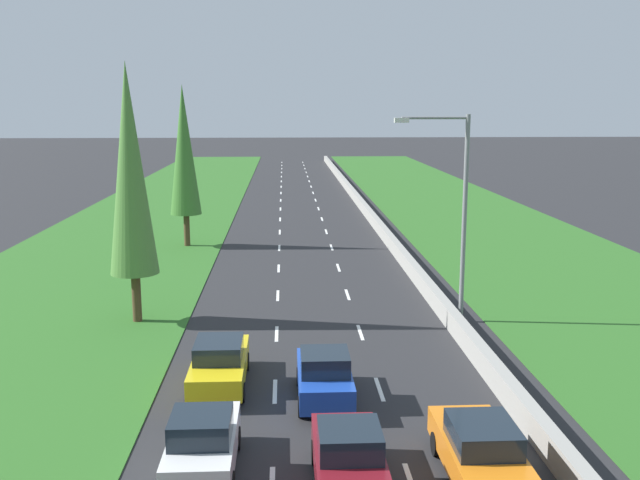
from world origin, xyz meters
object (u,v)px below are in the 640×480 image
(yellow_sedan_left_lane, at_px, (220,363))
(poplar_tree_third, at_px, (184,151))
(orange_sedan_right_lane, at_px, (481,452))
(white_hatchback_left_lane, at_px, (203,443))
(street_light_mast, at_px, (457,204))
(blue_hatchback_centre_lane, at_px, (324,376))
(poplar_tree_second, at_px, (130,171))
(maroon_hatchback_centre_lane, at_px, (349,457))

(yellow_sedan_left_lane, distance_m, poplar_tree_third, 25.41)
(orange_sedan_right_lane, xyz_separation_m, white_hatchback_left_lane, (-7.02, 0.77, 0.02))
(orange_sedan_right_lane, height_order, street_light_mast, street_light_mast)
(white_hatchback_left_lane, relative_size, blue_hatchback_centre_lane, 1.00)
(orange_sedan_right_lane, bearing_deg, blue_hatchback_centre_lane, 125.21)
(white_hatchback_left_lane, bearing_deg, orange_sedan_right_lane, -6.24)
(orange_sedan_right_lane, height_order, poplar_tree_second, poplar_tree_second)
(poplar_tree_second, bearing_deg, poplar_tree_third, 90.30)
(poplar_tree_third, bearing_deg, poplar_tree_second, -89.70)
(white_hatchback_left_lane, distance_m, poplar_tree_third, 31.03)
(yellow_sedan_left_lane, height_order, street_light_mast, street_light_mast)
(blue_hatchback_centre_lane, distance_m, poplar_tree_third, 27.54)
(poplar_tree_second, distance_m, street_light_mast, 13.94)
(street_light_mast, bearing_deg, poplar_tree_third, 128.24)
(yellow_sedan_left_lane, relative_size, poplar_tree_third, 0.42)
(yellow_sedan_left_lane, bearing_deg, poplar_tree_third, 100.11)
(yellow_sedan_left_lane, bearing_deg, poplar_tree_second, 119.83)
(poplar_tree_second, relative_size, street_light_mast, 1.24)
(maroon_hatchback_centre_lane, relative_size, street_light_mast, 0.43)
(maroon_hatchback_centre_lane, bearing_deg, poplar_tree_third, 104.62)
(blue_hatchback_centre_lane, xyz_separation_m, poplar_tree_third, (-7.82, 25.81, 5.58))
(orange_sedan_right_lane, xyz_separation_m, blue_hatchback_centre_lane, (-3.64, 5.16, 0.02))
(maroon_hatchback_centre_lane, relative_size, orange_sedan_right_lane, 0.87)
(white_hatchback_left_lane, bearing_deg, poplar_tree_second, 108.20)
(poplar_tree_second, distance_m, poplar_tree_third, 16.97)
(orange_sedan_right_lane, bearing_deg, yellow_sedan_left_lane, 137.25)
(poplar_tree_third, bearing_deg, orange_sedan_right_lane, -69.70)
(poplar_tree_second, bearing_deg, maroon_hatchback_centre_lane, -60.42)
(orange_sedan_right_lane, distance_m, poplar_tree_third, 33.50)
(white_hatchback_left_lane, relative_size, yellow_sedan_left_lane, 0.87)
(orange_sedan_right_lane, relative_size, street_light_mast, 0.50)
(maroon_hatchback_centre_lane, relative_size, poplar_tree_third, 0.36)
(blue_hatchback_centre_lane, xyz_separation_m, poplar_tree_second, (-7.73, 8.85, 5.81))
(street_light_mast, bearing_deg, poplar_tree_second, 177.05)
(maroon_hatchback_centre_lane, relative_size, white_hatchback_left_lane, 1.00)
(white_hatchback_left_lane, bearing_deg, street_light_mast, 52.83)
(poplar_tree_second, bearing_deg, yellow_sedan_left_lane, -60.17)
(blue_hatchback_centre_lane, height_order, poplar_tree_second, poplar_tree_second)
(street_light_mast, bearing_deg, maroon_hatchback_centre_lane, -113.44)
(white_hatchback_left_lane, distance_m, street_light_mast, 16.32)
(maroon_hatchback_centre_lane, distance_m, blue_hatchback_centre_lane, 5.30)
(orange_sedan_right_lane, height_order, blue_hatchback_centre_lane, blue_hatchback_centre_lane)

